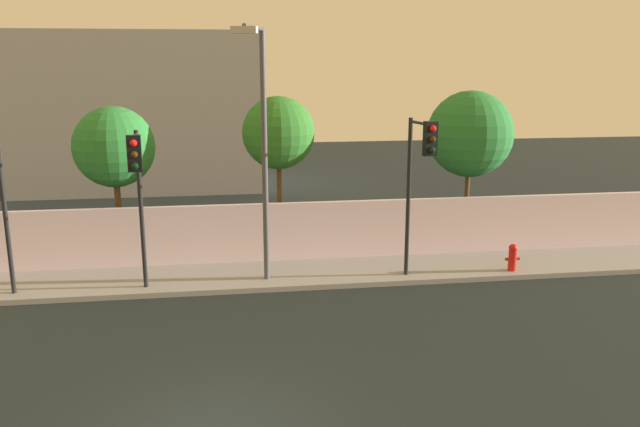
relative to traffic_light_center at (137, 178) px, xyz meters
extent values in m
cube|color=gray|center=(1.87, 1.31, -3.22)|extent=(36.00, 2.40, 0.15)
cube|color=silver|center=(1.87, 2.60, -2.25)|extent=(36.00, 0.18, 1.80)
cylinder|color=black|center=(-3.48, 0.66, -0.95)|extent=(0.12, 0.12, 4.39)
cylinder|color=black|center=(-0.05, 0.66, -1.00)|extent=(0.12, 0.12, 4.29)
cylinder|color=black|center=(-0.01, 0.08, 1.04)|extent=(0.16, 1.17, 0.08)
cube|color=black|center=(0.04, -0.50, 0.69)|extent=(0.35, 0.22, 0.90)
sphere|color=red|center=(0.05, -0.62, 0.96)|extent=(0.18, 0.18, 0.18)
sphere|color=#33260A|center=(0.05, -0.62, 0.68)|extent=(0.18, 0.18, 0.18)
sphere|color=black|center=(0.05, -0.62, 0.40)|extent=(0.18, 0.18, 0.18)
cylinder|color=black|center=(7.30, 0.66, -0.89)|extent=(0.12, 0.12, 4.52)
cylinder|color=black|center=(7.41, 0.11, 1.27)|extent=(0.29, 1.12, 0.08)
cube|color=black|center=(7.52, -0.44, 0.92)|extent=(0.37, 0.26, 0.90)
sphere|color=red|center=(7.54, -0.56, 1.19)|extent=(0.18, 0.18, 0.18)
sphere|color=#33260A|center=(7.54, -0.56, 0.91)|extent=(0.18, 0.18, 0.18)
sphere|color=black|center=(7.54, -0.56, 0.63)|extent=(0.18, 0.18, 0.18)
cylinder|color=#4C4C51|center=(3.28, 0.86, 0.30)|extent=(0.16, 0.16, 6.88)
cylinder|color=#4C4C51|center=(3.02, -0.12, 3.69)|extent=(0.62, 1.99, 0.10)
cube|color=beige|center=(2.76, -1.10, 3.59)|extent=(0.64, 0.39, 0.16)
cylinder|color=red|center=(10.50, 0.56, -2.83)|extent=(0.24, 0.24, 0.64)
sphere|color=red|center=(10.50, 0.56, -2.47)|extent=(0.26, 0.26, 0.26)
cylinder|color=red|center=(10.33, 0.56, -2.79)|extent=(0.10, 0.09, 0.09)
cylinder|color=red|center=(10.67, 0.56, -2.79)|extent=(0.10, 0.09, 0.09)
cylinder|color=brown|center=(-1.18, 3.94, -1.84)|extent=(0.20, 0.20, 2.91)
sphere|color=#2A8135|center=(-1.18, 3.94, 0.30)|extent=(2.51, 2.51, 2.51)
cylinder|color=brown|center=(3.91, 3.94, -1.64)|extent=(0.15, 0.15, 3.32)
sphere|color=#307B29|center=(3.91, 3.94, 0.66)|extent=(2.32, 2.32, 2.32)
cylinder|color=brown|center=(10.30, 3.94, -1.78)|extent=(0.16, 0.16, 3.03)
sphere|color=#287A35|center=(10.30, 3.94, 0.52)|extent=(2.87, 2.87, 2.87)
cube|color=gray|center=(-1.89, 16.60, 0.48)|extent=(11.70, 6.00, 7.55)
camera|label=1|loc=(2.29, -16.58, 2.89)|focal=36.17mm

